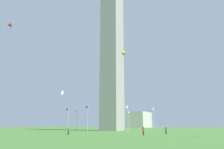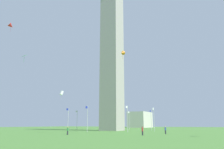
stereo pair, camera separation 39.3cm
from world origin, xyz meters
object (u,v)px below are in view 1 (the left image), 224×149
(obelisk_monument, at_px, (112,48))
(flagpole_se, at_px, (151,119))
(flagpole_ne, at_px, (128,117))
(person_blue_shirt, at_px, (166,130))
(flagpole_nw, at_px, (68,118))
(person_green_shirt, at_px, (68,131))
(distant_building, at_px, (140,120))
(person_red_shirt, at_px, (143,131))
(kite_white_box, at_px, (62,93))
(kite_orange_delta, at_px, (123,53))
(flagpole_e, at_px, (154,118))
(kite_red_delta, at_px, (11,26))
(flagpole_n, at_px, (88,117))
(flagpole_s, at_px, (129,119))
(flagpole_w, at_px, (77,119))
(kite_green_diamond, at_px, (24,56))
(flagpole_sw, at_px, (101,120))

(obelisk_monument, relative_size, flagpole_se, 8.16)
(flagpole_ne, height_order, person_blue_shirt, flagpole_ne)
(obelisk_monument, xyz_separation_m, flagpole_nw, (10.60, -10.54, -25.78))
(person_green_shirt, bearing_deg, distant_building, -29.54)
(person_red_shirt, bearing_deg, flagpole_nw, 10.37)
(kite_white_box, relative_size, kite_orange_delta, 0.86)
(flagpole_e, bearing_deg, person_green_shirt, -15.33)
(flagpole_nw, relative_size, kite_red_delta, 2.50)
(person_green_shirt, bearing_deg, obelisk_monument, -30.92)
(flagpole_se, bearing_deg, flagpole_n, -22.50)
(person_green_shirt, distance_m, person_red_shirt, 15.08)
(flagpole_s, bearing_deg, person_red_shirt, 26.74)
(flagpole_n, height_order, person_red_shirt, flagpole_n)
(person_red_shirt, bearing_deg, flagpole_ne, -20.29)
(person_green_shirt, height_order, person_red_shirt, person_red_shirt)
(flagpole_e, height_order, kite_white_box, kite_white_box)
(flagpole_n, distance_m, person_green_shirt, 17.69)
(flagpole_se, bearing_deg, person_red_shirt, 15.34)
(flagpole_nw, xyz_separation_m, kite_red_delta, (17.25, -9.60, 27.34))
(flagpole_nw, xyz_separation_m, person_red_shirt, (15.26, 31.04, -3.16))
(kite_red_delta, relative_size, kite_white_box, 1.34)
(flagpole_se, distance_m, flagpole_nw, 29.80)
(flagpole_nw, distance_m, distant_building, 85.43)
(flagpole_e, relative_size, flagpole_w, 1.00)
(flagpole_ne, relative_size, person_green_shirt, 4.50)
(flagpole_w, bearing_deg, kite_red_delta, -10.68)
(obelisk_monument, xyz_separation_m, kite_green_diamond, (29.59, -10.66, -10.01))
(flagpole_ne, xyz_separation_m, kite_red_delta, (17.25, -30.67, 27.34))
(kite_green_diamond, relative_size, kite_orange_delta, 0.85)
(flagpole_sw, distance_m, flagpole_nw, 21.07)
(obelisk_monument, distance_m, person_green_shirt, 43.04)
(flagpole_se, bearing_deg, kite_green_diamond, -27.88)
(kite_white_box, relative_size, distant_building, 0.11)
(kite_white_box, xyz_separation_m, kite_green_diamond, (5.76, -8.47, 9.73))
(flagpole_sw, bearing_deg, obelisk_monument, 45.18)
(person_red_shirt, relative_size, kite_red_delta, 0.60)
(person_green_shirt, relative_size, kite_red_delta, 0.55)
(person_green_shirt, xyz_separation_m, person_blue_shirt, (-13.14, 16.58, 0.06))
(flagpole_se, height_order, distant_building, distant_building)
(kite_green_diamond, bearing_deg, distant_building, -176.00)
(flagpole_s, height_order, kite_green_diamond, kite_green_diamond)
(flagpole_s, bearing_deg, flagpole_e, 45.00)
(flagpole_w, xyz_separation_m, person_red_shirt, (25.80, 35.40, -3.16))
(distant_building, bearing_deg, person_red_shirt, 20.96)
(person_green_shirt, relative_size, distant_building, 0.09)
(kite_green_diamond, relative_size, distant_building, 0.11)
(flagpole_s, bearing_deg, flagpole_sw, -67.50)
(flagpole_se, height_order, kite_orange_delta, kite_orange_delta)
(flagpole_s, distance_m, flagpole_nw, 27.53)
(kite_red_delta, distance_m, kite_green_diamond, 15.06)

